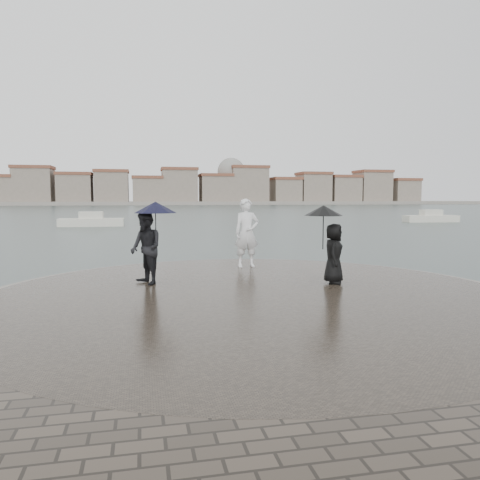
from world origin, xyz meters
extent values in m
plane|color=#2B3835|center=(0.00, 0.00, 0.00)|extent=(400.00, 400.00, 0.00)
cylinder|color=gray|center=(0.00, 3.50, 0.16)|extent=(12.50, 12.50, 0.32)
cylinder|color=#2D261E|center=(0.00, 3.50, 0.18)|extent=(11.90, 11.90, 0.36)
imported|color=white|center=(0.79, 7.52, 1.41)|extent=(0.79, 0.53, 2.11)
imported|color=black|center=(-2.29, 5.16, 1.26)|extent=(1.00, 1.09, 1.80)
cylinder|color=black|center=(-2.04, 5.26, 1.71)|extent=(0.02, 0.02, 0.90)
cone|color=black|center=(-2.04, 5.26, 2.26)|extent=(1.08, 1.08, 0.28)
imported|color=black|center=(2.28, 4.32, 1.11)|extent=(0.76, 0.87, 1.50)
cylinder|color=black|center=(2.03, 4.42, 1.66)|extent=(0.02, 0.02, 0.90)
cone|color=black|center=(2.03, 4.42, 2.18)|extent=(0.96, 0.96, 0.26)
cube|color=gray|center=(0.00, 163.00, 0.60)|extent=(260.00, 20.00, 1.20)
cube|color=gray|center=(-37.00, 160.00, 6.00)|extent=(12.00, 10.00, 12.00)
cube|color=brown|center=(-37.00, 160.00, 12.50)|extent=(12.60, 10.60, 1.00)
cube|color=gray|center=(-24.00, 160.00, 5.00)|extent=(11.00, 10.00, 10.00)
cube|color=brown|center=(-24.00, 160.00, 10.50)|extent=(11.60, 10.60, 1.00)
cube|color=gray|center=(-12.00, 160.00, 5.50)|extent=(11.00, 10.00, 11.00)
cube|color=brown|center=(-12.00, 160.00, 11.50)|extent=(11.60, 10.60, 1.00)
cube|color=gray|center=(0.00, 160.00, 4.50)|extent=(10.00, 10.00, 9.00)
cube|color=brown|center=(0.00, 160.00, 9.50)|extent=(10.60, 10.60, 1.00)
cube|color=gray|center=(11.00, 160.00, 6.00)|extent=(12.00, 10.00, 12.00)
cube|color=brown|center=(11.00, 160.00, 12.50)|extent=(12.60, 10.60, 1.00)
cube|color=gray|center=(24.00, 160.00, 5.00)|extent=(11.00, 10.00, 10.00)
cube|color=brown|center=(24.00, 160.00, 10.50)|extent=(11.60, 10.60, 1.00)
cube|color=gray|center=(36.00, 160.00, 6.50)|extent=(13.00, 10.00, 13.00)
cube|color=brown|center=(36.00, 160.00, 13.50)|extent=(13.60, 10.60, 1.00)
cube|color=gray|center=(50.00, 160.00, 4.50)|extent=(10.00, 10.00, 9.00)
cube|color=brown|center=(50.00, 160.00, 9.50)|extent=(10.60, 10.60, 1.00)
cube|color=gray|center=(61.00, 160.00, 5.50)|extent=(11.00, 10.00, 11.00)
cube|color=brown|center=(61.00, 160.00, 11.50)|extent=(11.60, 10.60, 1.00)
cube|color=gray|center=(73.00, 160.00, 5.00)|extent=(11.00, 10.00, 10.00)
cube|color=brown|center=(73.00, 160.00, 10.50)|extent=(11.60, 10.60, 1.00)
cube|color=gray|center=(85.00, 160.00, 6.00)|extent=(12.00, 10.00, 12.00)
cube|color=brown|center=(85.00, 160.00, 12.50)|extent=(12.60, 10.60, 1.00)
cube|color=gray|center=(98.00, 160.00, 4.50)|extent=(10.00, 10.00, 9.00)
cube|color=brown|center=(98.00, 160.00, 9.50)|extent=(10.60, 10.60, 1.00)
sphere|color=gray|center=(30.00, 162.00, 12.00)|extent=(10.00, 10.00, 10.00)
cube|color=beige|center=(26.82, 36.50, 0.25)|extent=(5.60, 2.00, 0.90)
cube|color=beige|center=(26.82, 36.50, 0.85)|extent=(2.08, 1.34, 0.90)
cube|color=beige|center=(-6.65, 36.15, 0.25)|extent=(5.50, 1.62, 0.90)
cube|color=beige|center=(-6.65, 36.15, 0.85)|extent=(2.00, 1.21, 0.90)
camera|label=1|loc=(-2.39, -6.50, 2.49)|focal=35.00mm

